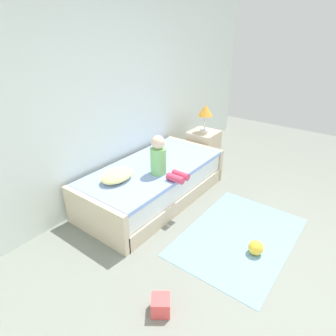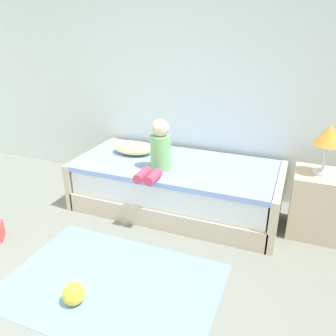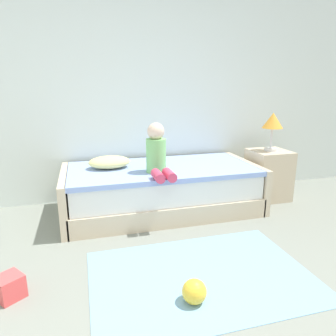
# 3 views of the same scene
# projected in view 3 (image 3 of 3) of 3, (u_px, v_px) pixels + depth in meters

# --- Properties ---
(wall_rear) EXTENTS (7.20, 0.10, 2.90)m
(wall_rear) POSITION_uv_depth(u_px,v_px,m) (124.00, 77.00, 3.60)
(wall_rear) COLOR silver
(wall_rear) RESTS_ON ground
(bed) EXTENTS (2.11, 1.00, 0.50)m
(bed) POSITION_uv_depth(u_px,v_px,m) (162.00, 189.00, 3.43)
(bed) COLOR beige
(bed) RESTS_ON ground
(nightstand) EXTENTS (0.44, 0.44, 0.60)m
(nightstand) POSITION_uv_depth(u_px,v_px,m) (268.00, 175.00, 3.79)
(nightstand) COLOR beige
(nightstand) RESTS_ON ground
(table_lamp) EXTENTS (0.24, 0.24, 0.45)m
(table_lamp) POSITION_uv_depth(u_px,v_px,m) (273.00, 122.00, 3.62)
(table_lamp) COLOR silver
(table_lamp) RESTS_ON nightstand
(child_figure) EXTENTS (0.20, 0.51, 0.50)m
(child_figure) POSITION_uv_depth(u_px,v_px,m) (157.00, 153.00, 3.07)
(child_figure) COLOR #7FC672
(child_figure) RESTS_ON bed
(pillow) EXTENTS (0.44, 0.30, 0.13)m
(pillow) POSITION_uv_depth(u_px,v_px,m) (109.00, 162.00, 3.30)
(pillow) COLOR #F2E58C
(pillow) RESTS_ON bed
(toy_ball) EXTENTS (0.16, 0.16, 0.16)m
(toy_ball) POSITION_uv_depth(u_px,v_px,m) (194.00, 292.00, 1.98)
(toy_ball) COLOR yellow
(toy_ball) RESTS_ON ground
(area_rug) EXTENTS (1.60, 1.10, 0.01)m
(area_rug) POSITION_uv_depth(u_px,v_px,m) (201.00, 276.00, 2.27)
(area_rug) COLOR #7AA8CC
(area_rug) RESTS_ON ground
(toy_block) EXTENTS (0.22, 0.22, 0.16)m
(toy_block) POSITION_uv_depth(u_px,v_px,m) (9.00, 287.00, 2.02)
(toy_block) COLOR #E54C4C
(toy_block) RESTS_ON ground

